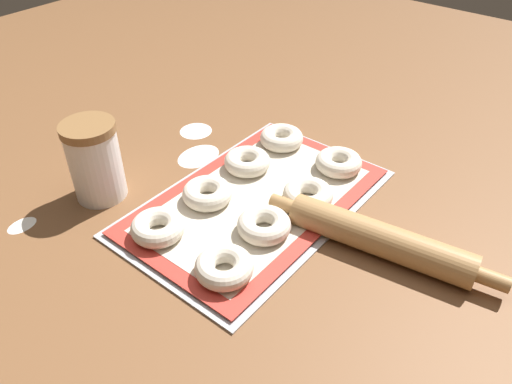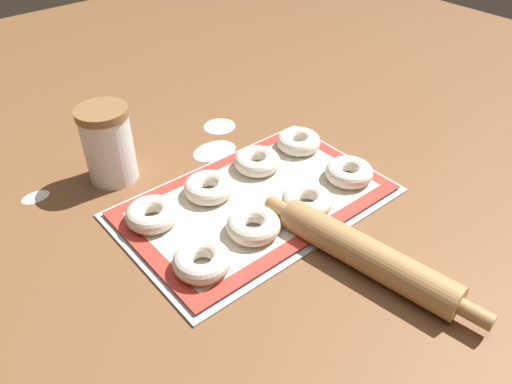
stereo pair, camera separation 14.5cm
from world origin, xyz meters
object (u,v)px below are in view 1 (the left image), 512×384
Objects in this scene: baking_tray at (256,202)px; bagel_back_far_right at (282,138)px; bagel_back_mid_right at (247,162)px; rolling_pin at (380,239)px; bagel_front_far_left at (224,267)px; bagel_front_mid_left at (264,225)px; bagel_back_far_left at (158,227)px; bagel_front_far_right at (339,162)px; flour_canister at (95,161)px; bagel_back_mid_left at (207,193)px; bagel_front_mid_right at (308,195)px.

bagel_back_far_right reaches higher than baking_tray.
bagel_back_mid_right is 0.33m from rolling_pin.
bagel_back_mid_right is 0.12m from bagel_back_far_right.
bagel_front_mid_left is (0.12, 0.01, 0.00)m from bagel_front_far_left.
bagel_back_far_left is at bearing 159.36° from baking_tray.
bagel_front_far_right is 0.60× the size of flour_canister.
bagel_front_mid_left is 0.20m from rolling_pin.
bagel_front_mid_left is at bearing -91.63° from bagel_back_mid_left.
bagel_front_far_right is 0.15m from bagel_back_far_right.
bagel_front_mid_right is 0.19m from bagel_back_mid_left.
flour_canister is at bearing 153.73° from bagel_back_far_right.
bagel_front_far_right is at bearing 0.08° from bagel_front_mid_left.
bagel_back_mid_left is at bearing -0.20° from bagel_back_far_left.
bagel_front_mid_left is 0.29m from bagel_back_far_right.
bagel_back_far_left is at bearing 159.33° from bagel_front_far_right.
bagel_front_far_right and bagel_back_far_left have the same top height.
bagel_back_far_right is at bearing 2.16° from bagel_back_mid_left.
baking_tray is 5.40× the size of bagel_back_far_right.
bagel_front_mid_left is 1.00× the size of bagel_back_mid_right.
rolling_pin reaches higher than bagel_front_mid_left.
bagel_back_mid_left is at bearing 127.62° from bagel_front_mid_right.
bagel_back_mid_left is at bearing 88.37° from bagel_front_mid_left.
rolling_pin reaches higher than bagel_back_far_left.
bagel_front_mid_right is at bearing -32.09° from bagel_back_far_left.
bagel_front_far_left is at bearing -147.28° from bagel_back_mid_right.
flour_canister reaches higher than baking_tray.
bagel_front_far_left is 0.34m from flour_canister.
bagel_front_far_right is at bearing -51.94° from bagel_back_mid_right.
bagel_front_far_right is 1.00× the size of bagel_back_mid_left.
baking_tray is 5.40× the size of bagel_front_far_right.
bagel_back_mid_right is (0.13, 0.01, 0.00)m from bagel_back_mid_left.
baking_tray is at bearing 96.86° from rolling_pin.
rolling_pin is at bearing -74.02° from bagel_back_mid_left.
baking_tray is 0.10m from bagel_back_mid_left.
bagel_back_far_left is at bearing -95.33° from flour_canister.
bagel_front_mid_right and bagel_back_mid_left have the same top height.
bagel_back_mid_left is 0.23× the size of rolling_pin.
bagel_front_far_left is 1.00× the size of bagel_front_mid_left.
bagel_front_mid_right and bagel_back_far_left have the same top height.
bagel_back_mid_right is (-0.12, 0.15, 0.00)m from bagel_front_far_right.
bagel_front_mid_left reaches higher than baking_tray.
bagel_front_mid_right and bagel_back_mid_right have the same top height.
bagel_back_mid_right is 0.60× the size of flour_canister.
bagel_front_mid_right is 1.00× the size of bagel_back_mid_left.
bagel_front_mid_right is 0.28m from bagel_back_far_left.
bagel_back_mid_left and bagel_back_mid_right have the same top height.
flour_canister is at bearing 123.71° from bagel_front_mid_right.
flour_canister is (-0.17, 0.25, 0.08)m from baking_tray.
baking_tray is 0.31m from flour_canister.
bagel_back_far_right is (0.37, 0.01, 0.00)m from bagel_back_far_left.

